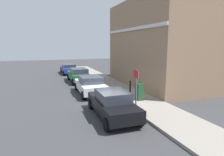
# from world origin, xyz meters

# --- Properties ---
(ground) EXTENTS (80.00, 80.00, 0.00)m
(ground) POSITION_xyz_m (0.00, 0.00, 0.00)
(ground) COLOR #38383A
(sidewalk) EXTENTS (2.70, 30.00, 0.15)m
(sidewalk) POSITION_xyz_m (1.85, 6.00, 0.07)
(sidewalk) COLOR gray
(sidewalk) RESTS_ON ground
(corner_building) EXTENTS (7.09, 10.86, 7.87)m
(corner_building) POSITION_xyz_m (6.70, 3.43, 3.93)
(corner_building) COLOR #937256
(corner_building) RESTS_ON ground
(car_black) EXTENTS (1.94, 4.47, 1.46)m
(car_black) POSITION_xyz_m (-0.89, -2.97, 0.75)
(car_black) COLOR black
(car_black) RESTS_ON ground
(car_white) EXTENTS (2.04, 4.32, 1.44)m
(car_white) POSITION_xyz_m (-0.79, 2.33, 0.75)
(car_white) COLOR silver
(car_white) RESTS_ON ground
(car_green) EXTENTS (1.93, 4.42, 1.45)m
(car_green) POSITION_xyz_m (-0.70, 7.79, 0.75)
(car_green) COLOR #195933
(car_green) RESTS_ON ground
(car_blue) EXTENTS (1.94, 4.42, 1.29)m
(car_blue) POSITION_xyz_m (-0.85, 14.22, 0.70)
(car_blue) COLOR navy
(car_blue) RESTS_ON ground
(utility_cabinet) EXTENTS (0.46, 0.61, 1.15)m
(utility_cabinet) POSITION_xyz_m (1.82, -0.96, 0.68)
(utility_cabinet) COLOR #1E4C28
(utility_cabinet) RESTS_ON sidewalk
(bollard_near_cabinet) EXTENTS (0.14, 0.14, 1.04)m
(bollard_near_cabinet) POSITION_xyz_m (1.92, 0.70, 0.70)
(bollard_near_cabinet) COLOR black
(bollard_near_cabinet) RESTS_ON sidewalk
(street_sign) EXTENTS (0.08, 0.60, 2.30)m
(street_sign) POSITION_xyz_m (0.80, -2.46, 1.66)
(street_sign) COLOR #59595B
(street_sign) RESTS_ON sidewalk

